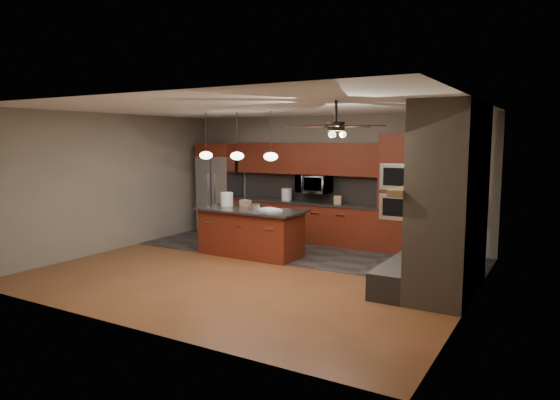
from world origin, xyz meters
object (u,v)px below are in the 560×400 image
Objects in this scene: oven_tower at (401,194)px; counter_box at (338,200)px; kitchen_island at (251,232)px; white_bucket at (227,199)px; paint_tray at (270,210)px; refrigerator at (220,189)px; microwave at (314,184)px; cardboard_box at (246,203)px; counter_bucket at (287,194)px; paint_can at (255,207)px.

counter_box is at bearing -178.20° from oven_tower.
kitchen_island is 0.92m from white_bucket.
kitchen_island is at bearing -155.68° from paint_tray.
refrigerator is 2.01m from white_bucket.
oven_tower reaches higher than white_bucket.
paint_tray is (-0.04, -1.81, -0.36)m from microwave.
oven_tower is 8.64× the size of white_bucket.
cardboard_box is (-0.76, 0.29, 0.04)m from paint_tray.
microwave is 1.74m from cardboard_box.
oven_tower is 8.92× the size of counter_bucket.
cardboard_box is (-2.78, -1.46, -0.21)m from oven_tower.
paint_can reaches higher than paint_tray.
counter_bucket is (-0.18, 1.76, 0.57)m from kitchen_island.
cardboard_box is at bearing -147.87° from counter_box.
oven_tower is at bearing 38.72° from paint_can.
paint_can is at bearing -137.19° from paint_tray.
counter_bucket is (1.82, 0.08, -0.05)m from refrigerator.
kitchen_island is at bearing -135.75° from counter_box.
oven_tower is 3.14m from cardboard_box.
paint_tray is 0.81m from cardboard_box.
counter_box is at bearing 0.57° from refrigerator.
white_bucket is 1.68m from counter_bucket.
oven_tower is 3.53m from white_bucket.
oven_tower is 2.65m from counter_bucket.
refrigerator is 7.87× the size of white_bucket.
refrigerator is 1.82m from counter_bucket.
counter_box is (-1.36, -0.04, -0.20)m from oven_tower.
refrigerator reaches higher than counter_bucket.
kitchen_island is (2.00, -1.68, -0.62)m from refrigerator.
white_bucket is at bearing -151.94° from counter_box.
oven_tower is at bearing -0.16° from counter_bucket.
white_bucket is at bearing 168.10° from kitchen_island.
counter_bucket is (-0.63, 1.76, 0.09)m from paint_tray.
cardboard_box is at bearing 141.11° from paint_can.
refrigerator is 10.62× the size of cardboard_box.
oven_tower reaches higher than microwave.
paint_tray is at bearing -7.74° from white_bucket.
white_bucket reaches higher than paint_can.
refrigerator is at bearing 130.93° from white_bucket.
counter_box is (0.94, 1.80, 0.01)m from paint_can.
microwave reaches higher than kitchen_island.
paint_tray is at bearing -91.28° from microwave.
microwave is (-1.98, 0.06, 0.11)m from oven_tower.
refrigerator is (-4.47, -0.07, -0.11)m from oven_tower.
cardboard_box is 1.47m from counter_bucket.
kitchen_island is at bearing -144.60° from oven_tower.
counter_box is at bearing 57.91° from kitchen_island.
counter_box reaches higher than cardboard_box.
microwave reaches higher than paint_tray.
paint_can is at bearing -28.34° from cardboard_box.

